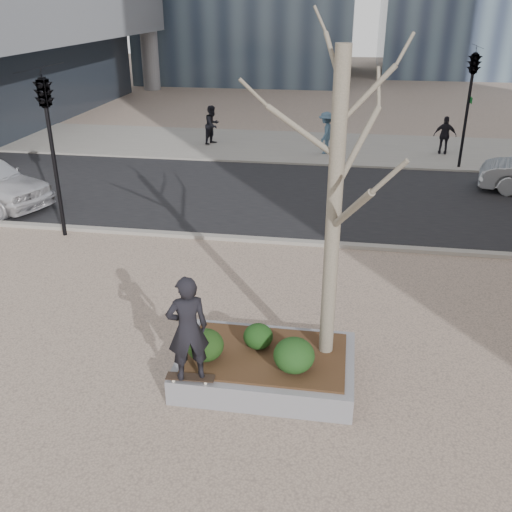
# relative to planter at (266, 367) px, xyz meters

# --- Properties ---
(ground) EXTENTS (120.00, 120.00, 0.00)m
(ground) POSITION_rel_planter_xyz_m (-1.00, 0.00, -0.23)
(ground) COLOR tan
(ground) RESTS_ON ground
(street) EXTENTS (60.00, 8.00, 0.02)m
(street) POSITION_rel_planter_xyz_m (-1.00, 10.00, -0.21)
(street) COLOR black
(street) RESTS_ON ground
(far_sidewalk) EXTENTS (60.00, 6.00, 0.02)m
(far_sidewalk) POSITION_rel_planter_xyz_m (-1.00, 17.00, -0.21)
(far_sidewalk) COLOR gray
(far_sidewalk) RESTS_ON ground
(planter) EXTENTS (3.00, 2.00, 0.45)m
(planter) POSITION_rel_planter_xyz_m (0.00, 0.00, 0.00)
(planter) COLOR gray
(planter) RESTS_ON ground
(planter_mulch) EXTENTS (2.70, 1.70, 0.04)m
(planter_mulch) POSITION_rel_planter_xyz_m (0.00, 0.00, 0.25)
(planter_mulch) COLOR #382314
(planter_mulch) RESTS_ON planter
(sycamore_tree) EXTENTS (2.80, 2.80, 6.60)m
(sycamore_tree) POSITION_rel_planter_xyz_m (1.00, 0.30, 3.56)
(sycamore_tree) COLOR gray
(sycamore_tree) RESTS_ON planter_mulch
(shrub_left) EXTENTS (0.63, 0.63, 0.54)m
(shrub_left) POSITION_rel_planter_xyz_m (-0.99, -0.30, 0.53)
(shrub_left) COLOR black
(shrub_left) RESTS_ON planter_mulch
(shrub_middle) EXTENTS (0.52, 0.52, 0.44)m
(shrub_middle) POSITION_rel_planter_xyz_m (-0.17, 0.18, 0.48)
(shrub_middle) COLOR black
(shrub_middle) RESTS_ON planter_mulch
(shrub_right) EXTENTS (0.67, 0.67, 0.57)m
(shrub_right) POSITION_rel_planter_xyz_m (0.51, -0.39, 0.55)
(shrub_right) COLOR #123A15
(shrub_right) RESTS_ON planter_mulch
(skateboard) EXTENTS (0.79, 0.24, 0.08)m
(skateboard) POSITION_rel_planter_xyz_m (-1.10, -0.88, 0.26)
(skateboard) COLOR black
(skateboard) RESTS_ON planter
(skateboarder) EXTENTS (0.77, 0.66, 1.78)m
(skateboarder) POSITION_rel_planter_xyz_m (-1.10, -0.88, 1.19)
(skateboarder) COLOR black
(skateboarder) RESTS_ON skateboard
(pedestrian_a) EXTENTS (0.92, 1.02, 1.70)m
(pedestrian_a) POSITION_rel_planter_xyz_m (-4.88, 16.84, 0.65)
(pedestrian_a) COLOR black
(pedestrian_a) RESTS_ON far_sidewalk
(pedestrian_b) EXTENTS (0.80, 1.20, 1.73)m
(pedestrian_b) POSITION_rel_planter_xyz_m (0.21, 15.92, 0.66)
(pedestrian_b) COLOR #405D74
(pedestrian_b) RESTS_ON far_sidewalk
(pedestrian_c) EXTENTS (0.96, 0.48, 1.57)m
(pedestrian_c) POSITION_rel_planter_xyz_m (5.15, 16.60, 0.58)
(pedestrian_c) COLOR black
(pedestrian_c) RESTS_ON far_sidewalk
(traffic_light_near) EXTENTS (0.60, 2.48, 4.50)m
(traffic_light_near) POSITION_rel_planter_xyz_m (-6.50, 5.60, 2.02)
(traffic_light_near) COLOR black
(traffic_light_near) RESTS_ON ground
(traffic_light_far) EXTENTS (0.60, 2.48, 4.50)m
(traffic_light_far) POSITION_rel_planter_xyz_m (5.50, 14.60, 2.02)
(traffic_light_far) COLOR black
(traffic_light_far) RESTS_ON ground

